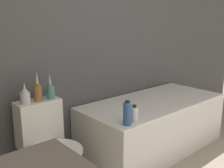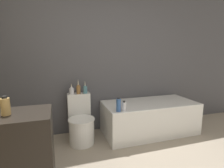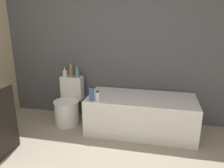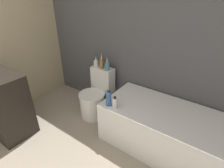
% 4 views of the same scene
% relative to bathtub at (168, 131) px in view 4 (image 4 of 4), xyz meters
% --- Properties ---
extents(wall_back_tiled, '(6.40, 0.06, 2.60)m').
position_rel_bathtub_xyz_m(wall_back_tiled, '(-0.77, 0.43, 1.02)').
color(wall_back_tiled, '#4C4C51').
rests_on(wall_back_tiled, ground_plane).
extents(bathtub, '(1.62, 0.76, 0.55)m').
position_rel_bathtub_xyz_m(bathtub, '(0.00, 0.00, 0.00)').
color(bathtub, white).
rests_on(bathtub, ground).
extents(toilet, '(0.41, 0.58, 0.74)m').
position_rel_bathtub_xyz_m(toilet, '(-1.20, 0.04, 0.03)').
color(toilet, white).
rests_on(toilet, ground).
extents(vanity_counter, '(0.78, 0.46, 0.88)m').
position_rel_bathtub_xyz_m(vanity_counter, '(-1.99, -0.99, 0.16)').
color(vanity_counter, black).
rests_on(vanity_counter, ground).
extents(vase_gold, '(0.08, 0.08, 0.18)m').
position_rel_bathtub_xyz_m(vase_gold, '(-1.31, 0.22, 0.53)').
color(vase_gold, silver).
rests_on(vase_gold, toilet).
extents(vase_silver, '(0.07, 0.07, 0.25)m').
position_rel_bathtub_xyz_m(vase_silver, '(-1.20, 0.22, 0.55)').
color(vase_silver, olive).
rests_on(vase_silver, toilet).
extents(vase_bronze, '(0.07, 0.07, 0.21)m').
position_rel_bathtub_xyz_m(vase_bronze, '(-1.09, 0.22, 0.54)').
color(vase_bronze, teal).
rests_on(vase_bronze, toilet).
extents(shampoo_bottle_tall, '(0.07, 0.07, 0.21)m').
position_rel_bathtub_xyz_m(shampoo_bottle_tall, '(-0.69, -0.29, 0.37)').
color(shampoo_bottle_tall, '#335999').
rests_on(shampoo_bottle_tall, bathtub).
extents(shampoo_bottle_short, '(0.06, 0.06, 0.15)m').
position_rel_bathtub_xyz_m(shampoo_bottle_short, '(-0.60, -0.29, 0.34)').
color(shampoo_bottle_short, silver).
rests_on(shampoo_bottle_short, bathtub).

